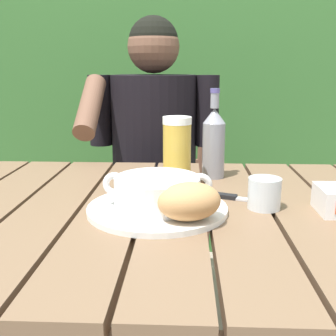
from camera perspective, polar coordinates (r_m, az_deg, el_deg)
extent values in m
cube|color=brown|center=(0.96, -15.74, -5.95)|extent=(0.13, 0.85, 0.04)
cube|color=brown|center=(0.93, -7.61, -6.25)|extent=(0.13, 0.85, 0.04)
cube|color=brown|center=(0.91, 0.94, -6.44)|extent=(0.13, 0.85, 0.04)
cube|color=brown|center=(0.92, 9.57, -6.48)|extent=(0.13, 0.85, 0.04)
cube|color=brown|center=(0.95, 17.88, -6.38)|extent=(0.13, 0.85, 0.04)
cube|color=brown|center=(1.31, 1.42, -2.85)|extent=(1.18, 0.03, 0.08)
cube|color=brown|center=(1.54, -21.14, -13.79)|extent=(0.06, 0.06, 0.71)
cube|color=#36672E|center=(2.54, 2.01, 7.12)|extent=(3.55, 0.60, 1.50)
cylinder|color=#4C3823|center=(2.76, -9.14, 4.97)|extent=(0.10, 0.10, 1.26)
cylinder|color=#4C3823|center=(2.74, -9.44, 9.22)|extent=(0.10, 0.10, 1.67)
cylinder|color=brown|center=(1.66, 4.86, -15.87)|extent=(0.04, 0.04, 0.45)
cylinder|color=brown|center=(1.69, -8.90, -15.45)|extent=(0.04, 0.04, 0.45)
cylinder|color=brown|center=(2.05, 4.38, -9.83)|extent=(0.04, 0.04, 0.45)
cylinder|color=brown|center=(2.08, -6.53, -9.61)|extent=(0.04, 0.04, 0.45)
cube|color=brown|center=(1.77, -1.59, -5.65)|extent=(0.42, 0.47, 0.02)
cylinder|color=brown|center=(1.92, 4.63, 2.57)|extent=(0.04, 0.04, 0.45)
cylinder|color=brown|center=(1.94, -6.88, 2.66)|extent=(0.04, 0.04, 0.45)
cube|color=brown|center=(1.94, -1.16, 0.65)|extent=(0.39, 0.02, 0.04)
cube|color=brown|center=(1.91, -1.17, 3.96)|extent=(0.39, 0.02, 0.04)
cube|color=brown|center=(1.90, -1.19, 7.33)|extent=(0.39, 0.02, 0.04)
cylinder|color=black|center=(1.59, 0.87, -17.22)|extent=(0.11, 0.11, 0.45)
cylinder|color=black|center=(1.56, 1.02, -6.26)|extent=(0.13, 0.40, 0.13)
cylinder|color=black|center=(1.60, -5.50, -17.01)|extent=(0.11, 0.11, 0.45)
cylinder|color=black|center=(1.57, -5.23, -6.14)|extent=(0.13, 0.40, 0.13)
cylinder|color=black|center=(1.59, -1.91, 3.58)|extent=(0.32, 0.32, 0.50)
sphere|color=brown|center=(1.57, -2.02, 16.33)|extent=(0.19, 0.19, 0.19)
sphere|color=black|center=(1.57, -2.02, 17.02)|extent=(0.18, 0.18, 0.18)
cylinder|color=black|center=(1.55, 5.44, 7.81)|extent=(0.08, 0.08, 0.26)
cylinder|color=black|center=(1.58, -9.31, 7.81)|extent=(0.08, 0.08, 0.26)
cylinder|color=brown|center=(1.43, -10.65, 8.33)|extent=(0.07, 0.25, 0.21)
cylinder|color=white|center=(0.88, -1.47, -5.60)|extent=(0.30, 0.30, 0.01)
cylinder|color=white|center=(0.87, -1.49, -3.27)|extent=(0.18, 0.18, 0.06)
cylinder|color=#A44021|center=(0.86, -1.49, -2.39)|extent=(0.16, 0.16, 0.01)
torus|color=white|center=(0.87, -7.36, -2.18)|extent=(0.05, 0.01, 0.05)
torus|color=white|center=(0.86, 4.46, -2.34)|extent=(0.05, 0.01, 0.05)
ellipsoid|color=tan|center=(0.79, 2.95, -4.60)|extent=(0.15, 0.13, 0.07)
cylinder|color=gold|center=(1.06, 1.35, 1.84)|extent=(0.07, 0.07, 0.16)
cylinder|color=white|center=(1.04, 1.38, 6.56)|extent=(0.07, 0.07, 0.02)
cylinder|color=gray|center=(1.14, 6.28, 2.40)|extent=(0.06, 0.06, 0.15)
cone|color=gray|center=(1.12, 6.40, 7.16)|extent=(0.06, 0.06, 0.04)
cylinder|color=gray|center=(1.12, 6.46, 9.20)|extent=(0.02, 0.02, 0.04)
cylinder|color=#544B8C|center=(1.12, 6.49, 10.53)|extent=(0.03, 0.03, 0.01)
cylinder|color=silver|center=(0.91, 13.09, -3.38)|extent=(0.07, 0.07, 0.07)
cube|color=silver|center=(0.96, 11.21, -4.35)|extent=(0.12, 0.06, 0.00)
cube|color=black|center=(0.97, 7.61, -3.82)|extent=(0.07, 0.04, 0.01)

